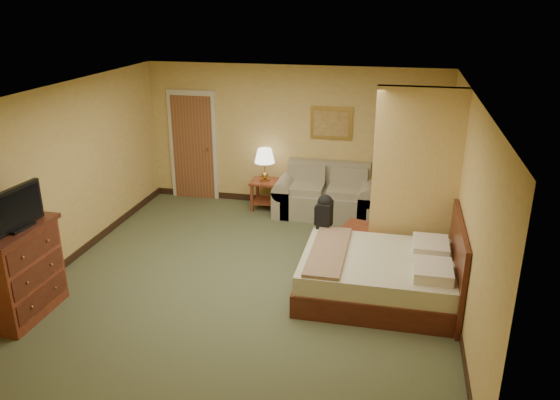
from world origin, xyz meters
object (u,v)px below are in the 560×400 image
(coffee_table, at_px, (365,239))
(dresser, at_px, (20,272))
(loveseat, at_px, (326,199))
(bed, at_px, (383,275))

(coffee_table, height_order, dresser, dresser)
(loveseat, height_order, dresser, dresser)
(coffee_table, relative_size, bed, 0.45)
(loveseat, relative_size, dresser, 1.56)
(loveseat, distance_m, coffee_table, 1.87)
(loveseat, bearing_deg, dresser, -127.63)
(loveseat, height_order, bed, bed)
(coffee_table, xyz_separation_m, dresser, (-3.98, -2.42, 0.25))
(coffee_table, xyz_separation_m, bed, (0.31, -1.00, -0.04))
(dresser, xyz_separation_m, bed, (4.29, 1.43, -0.29))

